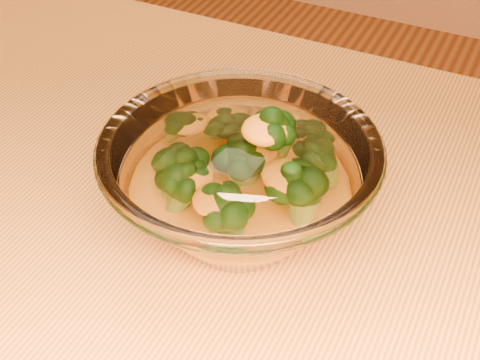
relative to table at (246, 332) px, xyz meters
name	(u,v)px	position (x,y,z in m)	size (l,w,h in m)	color
table	(246,332)	(0.00, 0.00, 0.00)	(1.20, 0.80, 0.75)	#D88D41
glass_bowl	(240,185)	(-0.02, 0.03, 0.15)	(0.24, 0.24, 0.11)	white
cheese_sauce	(240,204)	(-0.02, 0.03, 0.13)	(0.14, 0.14, 0.04)	orange
broccoli_heap	(246,169)	(-0.02, 0.04, 0.17)	(0.16, 0.16, 0.09)	black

